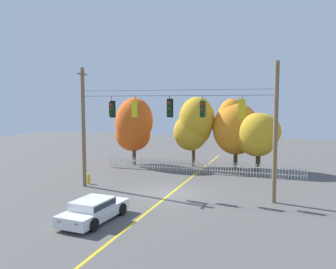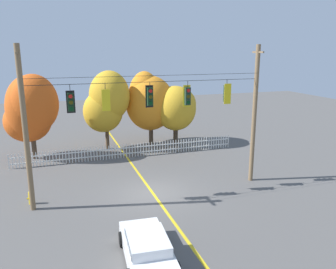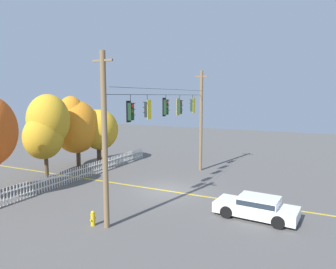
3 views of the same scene
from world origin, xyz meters
TOP-DOWN VIEW (x-y plane):
  - ground at (0.00, 0.00)m, footprint 80.00×80.00m
  - lane_centerline_stripe at (0.00, 0.00)m, footprint 0.16×36.00m
  - signal_support_span at (0.00, -0.00)m, footprint 13.31×1.10m
  - traffic_signal_northbound_secondary at (-4.26, 0.01)m, footprint 0.43×0.38m
  - traffic_signal_westbound_side at (-2.50, -0.01)m, footprint 0.43×0.38m
  - traffic_signal_northbound_primary at (-0.09, 0.01)m, footprint 0.43×0.38m
  - traffic_signal_southbound_primary at (2.10, 0.01)m, footprint 0.43×0.38m
  - traffic_signal_eastbound_side at (4.55, -0.01)m, footprint 0.43×0.38m
  - white_picket_fence at (0.21, 7.21)m, footprint 17.20×0.06m
  - autumn_maple_near_fence at (-6.75, 9.08)m, footprint 4.08×3.84m
  - autumn_maple_mid at (-0.92, 10.03)m, footprint 3.82×3.32m
  - autumn_oak_far_east at (2.69, 10.46)m, footprint 4.20×3.79m
  - autumn_maple_far_west at (4.86, 9.64)m, footprint 3.74×4.01m
  - parked_car at (-2.05, -6.32)m, footprint 2.15×4.34m
  - fire_hydrant at (-6.66, 0.74)m, footprint 0.38×0.22m

SIDE VIEW (x-z plane):
  - ground at x=0.00m, z-range 0.00..0.00m
  - lane_centerline_stripe at x=0.00m, z-range 0.00..0.01m
  - fire_hydrant at x=-6.66m, z-range -0.01..0.75m
  - white_picket_fence at x=0.21m, z-range 0.00..1.06m
  - parked_car at x=-2.05m, z-range 0.03..1.18m
  - autumn_maple_far_west at x=4.86m, z-range 0.80..5.91m
  - autumn_oak_far_east at x=2.69m, z-range 0.58..6.95m
  - autumn_maple_near_fence at x=-6.75m, z-range 0.56..7.01m
  - autumn_maple_mid at x=-0.92m, z-range 0.66..7.17m
  - signal_support_span at x=0.00m, z-range 0.09..8.53m
  - traffic_signal_northbound_secondary at x=-4.26m, z-range 4.82..6.29m
  - traffic_signal_southbound_primary at x=2.10m, z-range 4.85..6.33m
  - traffic_signal_westbound_side at x=-2.50m, z-range 4.88..6.30m
  - traffic_signal_eastbound_side at x=4.55m, z-range 4.94..6.34m
  - traffic_signal_northbound_primary at x=-0.09m, z-range 4.95..6.36m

